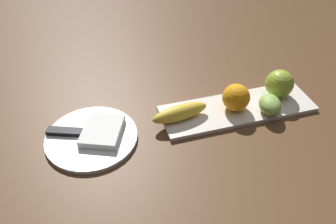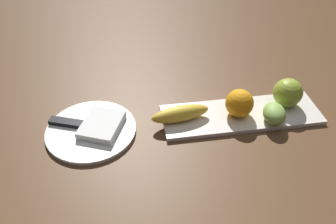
{
  "view_description": "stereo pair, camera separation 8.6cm",
  "coord_description": "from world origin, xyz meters",
  "px_view_note": "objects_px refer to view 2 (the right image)",
  "views": [
    {
      "loc": [
        -0.42,
        -0.59,
        0.6
      ],
      "look_at": [
        -0.24,
        0.04,
        0.04
      ],
      "focal_mm": 35.86,
      "sensor_mm": 36.0,
      "label": 1
    },
    {
      "loc": [
        -0.34,
        -0.61,
        0.6
      ],
      "look_at": [
        -0.24,
        0.04,
        0.04
      ],
      "focal_mm": 35.86,
      "sensor_mm": 36.0,
      "label": 2
    }
  ],
  "objects_px": {
    "dinner_plate": "(91,130)",
    "folded_napkin": "(102,125)",
    "fruit_tray": "(241,115)",
    "knife": "(72,124)",
    "banana": "(180,114)",
    "orange_near_apple": "(239,103)",
    "grape_bunch": "(275,114)",
    "apple": "(288,93)"
  },
  "relations": [
    {
      "from": "dinner_plate",
      "to": "folded_napkin",
      "type": "xyz_separation_m",
      "value": [
        0.03,
        0.0,
        0.02
      ]
    },
    {
      "from": "fruit_tray",
      "to": "knife",
      "type": "xyz_separation_m",
      "value": [
        -0.45,
        0.02,
        0.01
      ]
    },
    {
      "from": "fruit_tray",
      "to": "banana",
      "type": "xyz_separation_m",
      "value": [
        -0.17,
        -0.0,
        0.03
      ]
    },
    {
      "from": "orange_near_apple",
      "to": "grape_bunch",
      "type": "height_order",
      "value": "orange_near_apple"
    },
    {
      "from": "apple",
      "to": "dinner_plate",
      "type": "relative_size",
      "value": 0.34
    },
    {
      "from": "grape_bunch",
      "to": "dinner_plate",
      "type": "height_order",
      "value": "grape_bunch"
    },
    {
      "from": "apple",
      "to": "knife",
      "type": "relative_size",
      "value": 0.45
    },
    {
      "from": "grape_bunch",
      "to": "orange_near_apple",
      "type": "bearing_deg",
      "value": 154.4
    },
    {
      "from": "orange_near_apple",
      "to": "dinner_plate",
      "type": "height_order",
      "value": "orange_near_apple"
    },
    {
      "from": "apple",
      "to": "dinner_plate",
      "type": "distance_m",
      "value": 0.54
    },
    {
      "from": "fruit_tray",
      "to": "apple",
      "type": "distance_m",
      "value": 0.14
    },
    {
      "from": "banana",
      "to": "folded_napkin",
      "type": "height_order",
      "value": "banana"
    },
    {
      "from": "folded_napkin",
      "to": "knife",
      "type": "xyz_separation_m",
      "value": [
        -0.08,
        0.02,
        -0.0
      ]
    },
    {
      "from": "apple",
      "to": "fruit_tray",
      "type": "bearing_deg",
      "value": -171.43
    },
    {
      "from": "banana",
      "to": "knife",
      "type": "xyz_separation_m",
      "value": [
        -0.28,
        0.02,
        -0.02
      ]
    },
    {
      "from": "orange_near_apple",
      "to": "banana",
      "type": "bearing_deg",
      "value": 179.87
    },
    {
      "from": "apple",
      "to": "orange_near_apple",
      "type": "bearing_deg",
      "value": -171.53
    },
    {
      "from": "apple",
      "to": "folded_napkin",
      "type": "xyz_separation_m",
      "value": [
        -0.5,
        -0.02,
        -0.03
      ]
    },
    {
      "from": "orange_near_apple",
      "to": "dinner_plate",
      "type": "bearing_deg",
      "value": 179.79
    },
    {
      "from": "banana",
      "to": "dinner_plate",
      "type": "bearing_deg",
      "value": -7.93
    },
    {
      "from": "folded_napkin",
      "to": "knife",
      "type": "distance_m",
      "value": 0.08
    },
    {
      "from": "knife",
      "to": "folded_napkin",
      "type": "bearing_deg",
      "value": 4.61
    },
    {
      "from": "fruit_tray",
      "to": "knife",
      "type": "bearing_deg",
      "value": 177.15
    },
    {
      "from": "apple",
      "to": "knife",
      "type": "distance_m",
      "value": 0.58
    },
    {
      "from": "dinner_plate",
      "to": "orange_near_apple",
      "type": "bearing_deg",
      "value": -0.21
    },
    {
      "from": "orange_near_apple",
      "to": "dinner_plate",
      "type": "distance_m",
      "value": 0.39
    },
    {
      "from": "orange_near_apple",
      "to": "grape_bunch",
      "type": "bearing_deg",
      "value": -25.6
    },
    {
      "from": "apple",
      "to": "knife",
      "type": "xyz_separation_m",
      "value": [
        -0.58,
        0.0,
        -0.04
      ]
    },
    {
      "from": "apple",
      "to": "grape_bunch",
      "type": "xyz_separation_m",
      "value": [
        -0.06,
        -0.06,
        -0.02
      ]
    },
    {
      "from": "apple",
      "to": "orange_near_apple",
      "type": "xyz_separation_m",
      "value": [
        -0.14,
        -0.02,
        -0.0
      ]
    },
    {
      "from": "grape_bunch",
      "to": "apple",
      "type": "bearing_deg",
      "value": 46.01
    },
    {
      "from": "orange_near_apple",
      "to": "fruit_tray",
      "type": "bearing_deg",
      "value": 7.26
    },
    {
      "from": "grape_bunch",
      "to": "knife",
      "type": "bearing_deg",
      "value": 173.03
    },
    {
      "from": "fruit_tray",
      "to": "folded_napkin",
      "type": "distance_m",
      "value": 0.37
    },
    {
      "from": "knife",
      "to": "apple",
      "type": "bearing_deg",
      "value": 20.5
    },
    {
      "from": "fruit_tray",
      "to": "orange_near_apple",
      "type": "bearing_deg",
      "value": -172.74
    },
    {
      "from": "folded_napkin",
      "to": "grape_bunch",
      "type": "bearing_deg",
      "value": -5.32
    },
    {
      "from": "folded_napkin",
      "to": "dinner_plate",
      "type": "bearing_deg",
      "value": 180.0
    },
    {
      "from": "banana",
      "to": "orange_near_apple",
      "type": "xyz_separation_m",
      "value": [
        0.16,
        -0.0,
        0.02
      ]
    },
    {
      "from": "folded_napkin",
      "to": "knife",
      "type": "height_order",
      "value": "folded_napkin"
    },
    {
      "from": "dinner_plate",
      "to": "banana",
      "type": "bearing_deg",
      "value": -0.26
    },
    {
      "from": "fruit_tray",
      "to": "grape_bunch",
      "type": "distance_m",
      "value": 0.09
    }
  ]
}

